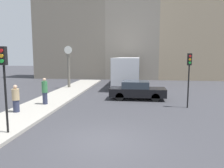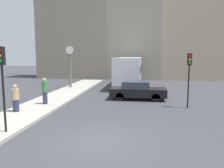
{
  "view_description": "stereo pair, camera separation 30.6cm",
  "coord_description": "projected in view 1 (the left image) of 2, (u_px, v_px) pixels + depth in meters",
  "views": [
    {
      "loc": [
        1.37,
        -8.2,
        3.39
      ],
      "look_at": [
        -0.52,
        7.16,
        1.36
      ],
      "focal_mm": 35.0,
      "sensor_mm": 36.0,
      "label": 1
    },
    {
      "loc": [
        1.67,
        -8.16,
        3.39
      ],
      "look_at": [
        -0.52,
        7.16,
        1.36
      ],
      "focal_mm": 35.0,
      "sensor_mm": 36.0,
      "label": 2
    }
  ],
  "objects": [
    {
      "name": "pedestrian_tan_coat",
      "position": [
        16.0,
        99.0,
        12.49
      ],
      "size": [
        0.41,
        0.41,
        1.58
      ],
      "color": "#2D334C",
      "rests_on": "sidewalk_corner"
    },
    {
      "name": "traffic_light_far",
      "position": [
        189.0,
        69.0,
        13.94
      ],
      "size": [
        0.26,
        0.24,
        3.52
      ],
      "color": "black",
      "rests_on": "ground_plane"
    },
    {
      "name": "traffic_light_near",
      "position": [
        4.0,
        72.0,
        8.9
      ],
      "size": [
        0.26,
        0.24,
        3.6
      ],
      "color": "black",
      "rests_on": "sidewalk_corner"
    },
    {
      "name": "building_row",
      "position": [
        136.0,
        18.0,
        31.78
      ],
      "size": [
        27.97,
        5.0,
        19.73
      ],
      "color": "gray",
      "rests_on": "ground_plane"
    },
    {
      "name": "street_clock",
      "position": [
        69.0,
        66.0,
        22.19
      ],
      "size": [
        0.87,
        0.36,
        4.23
      ],
      "color": "#666056",
      "rests_on": "sidewalk_corner"
    },
    {
      "name": "sidewalk_corner",
      "position": [
        62.0,
        95.0,
        18.28
      ],
      "size": [
        2.77,
        22.31,
        0.15
      ],
      "primitive_type": "cube",
      "color": "#A39E93",
      "rests_on": "ground_plane"
    },
    {
      "name": "sedan_car",
      "position": [
        137.0,
        90.0,
        16.89
      ],
      "size": [
        4.27,
        1.75,
        1.42
      ],
      "color": "black",
      "rests_on": "ground_plane"
    },
    {
      "name": "bus_distant",
      "position": [
        127.0,
        70.0,
        24.24
      ],
      "size": [
        2.6,
        9.38,
        3.16
      ],
      "color": "silver",
      "rests_on": "ground_plane"
    },
    {
      "name": "pedestrian_green_hoodie",
      "position": [
        45.0,
        91.0,
        14.51
      ],
      "size": [
        0.37,
        0.37,
        1.76
      ],
      "color": "#2D334C",
      "rests_on": "sidewalk_corner"
    },
    {
      "name": "ground_plane",
      "position": [
        103.0,
        141.0,
        8.67
      ],
      "size": [
        120.0,
        120.0,
        0.0
      ],
      "primitive_type": "plane",
      "color": "#38383D"
    }
  ]
}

